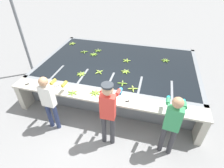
% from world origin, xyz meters
% --- Properties ---
extents(ground_plane, '(80.00, 80.00, 0.00)m').
position_xyz_m(ground_plane, '(0.00, 0.00, 0.00)').
color(ground_plane, gray).
rests_on(ground_plane, ground).
extents(wash_tank, '(5.00, 3.20, 0.85)m').
position_xyz_m(wash_tank, '(0.00, 2.04, 0.42)').
color(wash_tank, gray).
rests_on(wash_tank, ground).
extents(work_ledge, '(5.00, 0.45, 0.85)m').
position_xyz_m(work_ledge, '(0.00, 0.23, 0.62)').
color(work_ledge, '#B7B2A3').
rests_on(work_ledge, ground).
extents(worker_0, '(0.42, 0.71, 1.57)m').
position_xyz_m(worker_0, '(-1.17, -0.28, 0.93)').
color(worker_0, navy).
rests_on(worker_0, ground).
extents(worker_1, '(0.42, 0.73, 1.73)m').
position_xyz_m(worker_1, '(0.32, -0.37, 1.06)').
color(worker_1, '#38383D').
rests_on(worker_1, ground).
extents(worker_2, '(0.45, 0.73, 1.62)m').
position_xyz_m(worker_2, '(1.63, -0.29, 0.97)').
color(worker_2, '#38383D').
rests_on(worker_2, ground).
extents(banana_bunch_floating_0, '(0.28, 0.26, 0.08)m').
position_xyz_m(banana_bunch_floating_0, '(0.33, 1.49, 0.87)').
color(banana_bunch_floating_0, '#9EC642').
rests_on(banana_bunch_floating_0, wash_tank).
extents(banana_bunch_floating_1, '(0.28, 0.27, 0.08)m').
position_xyz_m(banana_bunch_floating_1, '(0.22, 2.17, 0.87)').
color(banana_bunch_floating_1, '#9EC642').
rests_on(banana_bunch_floating_1, wash_tank).
extents(banana_bunch_floating_2, '(0.28, 0.28, 0.08)m').
position_xyz_m(banana_bunch_floating_2, '(0.36, 0.88, 0.87)').
color(banana_bunch_floating_2, '#75A333').
rests_on(banana_bunch_floating_2, wash_tank).
extents(banana_bunch_floating_3, '(0.27, 0.27, 0.08)m').
position_xyz_m(banana_bunch_floating_3, '(-2.13, 3.00, 0.87)').
color(banana_bunch_floating_3, '#9EC642').
rests_on(banana_bunch_floating_3, wash_tank).
extents(banana_bunch_floating_4, '(0.27, 0.28, 0.08)m').
position_xyz_m(banana_bunch_floating_4, '(-0.94, 2.65, 0.87)').
color(banana_bunch_floating_4, '#75A333').
rests_on(banana_bunch_floating_4, wash_tank).
extents(banana_bunch_floating_5, '(0.28, 0.26, 0.08)m').
position_xyz_m(banana_bunch_floating_5, '(1.48, 2.51, 0.87)').
color(banana_bunch_floating_5, '#75A333').
rests_on(banana_bunch_floating_5, wash_tank).
extents(banana_bunch_floating_6, '(0.28, 0.27, 0.08)m').
position_xyz_m(banana_bunch_floating_6, '(-0.99, 2.32, 0.86)').
color(banana_bunch_floating_6, '#75A333').
rests_on(banana_bunch_floating_6, wash_tank).
extents(banana_bunch_floating_7, '(0.28, 0.28, 0.08)m').
position_xyz_m(banana_bunch_floating_7, '(-0.91, 1.02, 0.86)').
color(banana_bunch_floating_7, '#8CB738').
rests_on(banana_bunch_floating_7, wash_tank).
extents(banana_bunch_floating_8, '(0.24, 0.24, 0.08)m').
position_xyz_m(banana_bunch_floating_8, '(-0.44, 1.26, 0.87)').
color(banana_bunch_floating_8, '#9EC642').
rests_on(banana_bunch_floating_8, wash_tank).
extents(banana_bunch_floating_9, '(0.26, 0.26, 0.08)m').
position_xyz_m(banana_bunch_floating_9, '(-1.40, 2.43, 0.87)').
color(banana_bunch_floating_9, '#75A333').
rests_on(banana_bunch_floating_9, wash_tank).
extents(banana_bunch_floating_10, '(0.28, 0.28, 0.08)m').
position_xyz_m(banana_bunch_floating_10, '(0.68, 0.71, 0.87)').
color(banana_bunch_floating_10, '#9EC642').
rests_on(banana_bunch_floating_10, wash_tank).
extents(banana_bunch_ledge_0, '(0.28, 0.27, 0.08)m').
position_xyz_m(banana_bunch_ledge_0, '(-0.78, 0.14, 0.87)').
color(banana_bunch_ledge_0, '#75A333').
rests_on(banana_bunch_ledge_0, work_ledge).
extents(banana_bunch_ledge_1, '(0.28, 0.28, 0.08)m').
position_xyz_m(banana_bunch_ledge_1, '(-0.23, 0.29, 0.87)').
color(banana_bunch_ledge_1, '#7FAD33').
rests_on(banana_bunch_ledge_1, work_ledge).
extents(knife_0, '(0.24, 0.29, 0.02)m').
position_xyz_m(knife_0, '(-2.09, 0.23, 0.86)').
color(knife_0, silver).
rests_on(knife_0, work_ledge).
extents(knife_1, '(0.30, 0.22, 0.02)m').
position_xyz_m(knife_1, '(0.69, 0.24, 0.86)').
color(knife_1, silver).
rests_on(knife_1, work_ledge).
extents(support_post_left, '(0.09, 0.09, 3.20)m').
position_xyz_m(support_post_left, '(-3.35, 1.85, 1.60)').
color(support_post_left, slate).
rests_on(support_post_left, ground).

